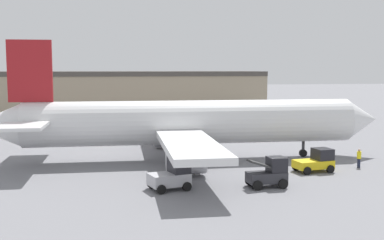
# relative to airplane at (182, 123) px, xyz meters

# --- Properties ---
(ground_plane) EXTENTS (400.00, 400.00, 0.00)m
(ground_plane) POSITION_rel_airplane_xyz_m (0.89, -0.02, -3.40)
(ground_plane) COLOR slate
(terminal_building) EXTENTS (62.52, 11.29, 7.94)m
(terminal_building) POSITION_rel_airplane_xyz_m (-14.03, 32.09, 0.58)
(terminal_building) COLOR gray
(terminal_building) RESTS_ON ground_plane
(airplane) EXTENTS (37.43, 31.06, 10.82)m
(airplane) POSITION_rel_airplane_xyz_m (0.00, 0.00, 0.00)
(airplane) COLOR silver
(airplane) RESTS_ON ground_plane
(ground_crew_worker) EXTENTS (0.36, 0.36, 1.62)m
(ground_crew_worker) POSITION_rel_airplane_xyz_m (14.19, -5.98, -2.53)
(ground_crew_worker) COLOR #1E2338
(ground_crew_worker) RESTS_ON ground_plane
(baggage_tug) EXTENTS (3.25, 2.32, 1.87)m
(baggage_tug) POSITION_rel_airplane_xyz_m (9.97, -6.77, -2.52)
(baggage_tug) COLOR yellow
(baggage_tug) RESTS_ON ground_plane
(belt_loader_truck) EXTENTS (2.81, 1.85, 2.13)m
(belt_loader_truck) POSITION_rel_airplane_xyz_m (4.48, -11.00, -2.40)
(belt_loader_truck) COLOR #2D2D33
(belt_loader_truck) RESTS_ON ground_plane
(pushback_tug) EXTENTS (3.07, 2.65, 2.33)m
(pushback_tug) POSITION_rel_airplane_xyz_m (-2.36, -10.43, -2.35)
(pushback_tug) COLOR #B2B2B7
(pushback_tug) RESTS_ON ground_plane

